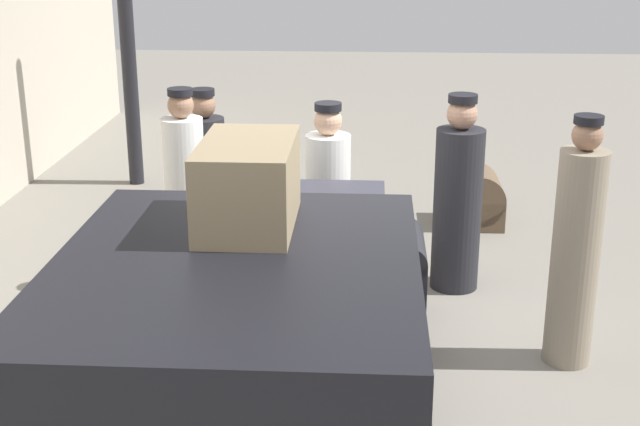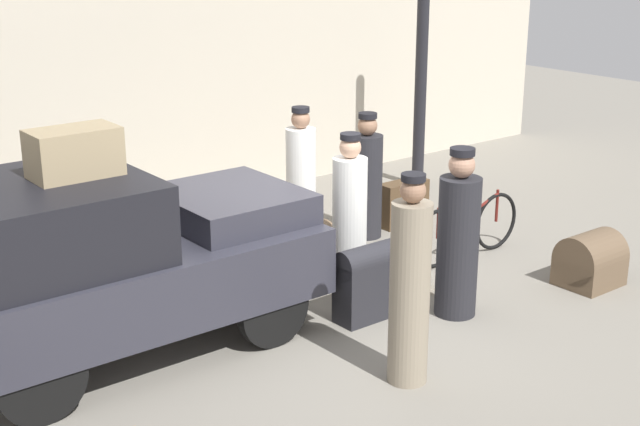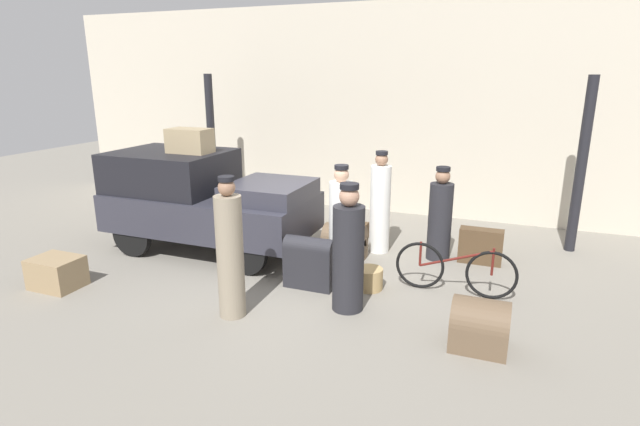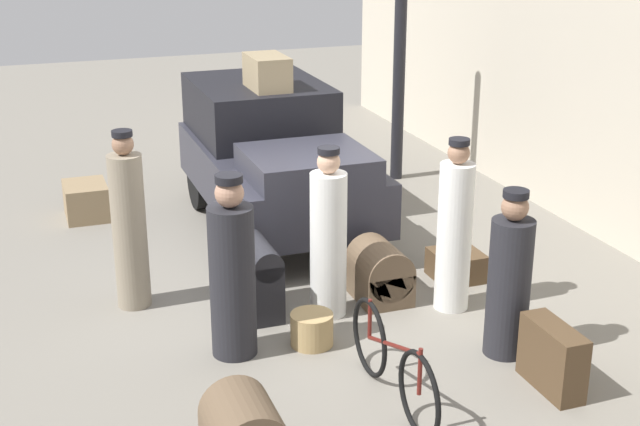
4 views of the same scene
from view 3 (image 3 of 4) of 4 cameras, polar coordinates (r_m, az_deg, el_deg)
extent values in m
plane|color=gray|center=(8.00, -1.87, -6.78)|extent=(30.00, 30.00, 0.00)
cube|color=beige|center=(11.27, 6.41, 11.56)|extent=(16.00, 0.15, 4.50)
cylinder|color=black|center=(11.48, -12.27, 7.69)|extent=(0.18, 0.18, 3.03)
cylinder|color=black|center=(9.64, 27.68, 4.73)|extent=(0.18, 0.18, 3.03)
cylinder|color=black|center=(9.21, -3.65, -1.27)|extent=(0.74, 0.12, 0.74)
cylinder|color=black|center=(7.88, -8.54, -4.43)|extent=(0.74, 0.12, 0.74)
cylinder|color=black|center=(10.32, -14.89, 0.10)|extent=(0.74, 0.12, 0.74)
cylinder|color=black|center=(9.15, -20.70, -2.42)|extent=(0.74, 0.12, 0.74)
cube|color=#2D2D38|center=(8.98, -12.27, 0.21)|extent=(3.58, 1.75, 0.64)
cube|color=black|center=(9.30, -16.67, 4.66)|extent=(1.97, 1.61, 0.69)
cube|color=#2D2D38|center=(8.29, -5.73, 2.52)|extent=(1.25, 1.36, 0.29)
torus|color=black|center=(7.38, 19.01, -6.73)|extent=(0.71, 0.04, 0.71)
torus|color=black|center=(7.46, 11.33, -5.88)|extent=(0.71, 0.04, 0.71)
cylinder|color=#591914|center=(7.34, 15.24, -5.06)|extent=(1.01, 0.04, 0.38)
cylinder|color=#591914|center=(7.40, 11.41, -4.57)|extent=(0.04, 0.04, 0.36)
cylinder|color=#591914|center=(7.31, 19.15, -5.29)|extent=(0.04, 0.04, 0.40)
cylinder|color=tan|center=(7.40, 5.61, -7.47)|extent=(0.40, 0.40, 0.31)
cylinder|color=white|center=(7.69, 2.39, -1.85)|extent=(0.36, 0.36, 1.48)
sphere|color=tan|center=(7.48, 2.47, 4.40)|extent=(0.23, 0.23, 0.23)
cylinder|color=black|center=(7.45, 2.48, 5.27)|extent=(0.21, 0.21, 0.06)
cylinder|color=gray|center=(6.47, -10.22, -5.00)|extent=(0.35, 0.35, 1.61)
sphere|color=#936B51|center=(6.20, -10.63, 2.89)|extent=(0.21, 0.21, 0.21)
cylinder|color=black|center=(6.18, -10.69, 3.88)|extent=(0.20, 0.20, 0.06)
cylinder|color=#232328|center=(8.60, 13.53, -0.97)|extent=(0.39, 0.39, 1.31)
sphere|color=#936B51|center=(8.41, 13.87, 4.09)|extent=(0.24, 0.24, 0.24)
cylinder|color=black|center=(8.39, 13.92, 4.92)|extent=(0.23, 0.23, 0.07)
cylinder|color=white|center=(8.74, 6.87, 0.42)|extent=(0.35, 0.35, 1.54)
sphere|color=#936B51|center=(8.55, 7.06, 6.09)|extent=(0.22, 0.22, 0.22)
cylinder|color=black|center=(8.53, 7.08, 6.84)|extent=(0.21, 0.21, 0.06)
cylinder|color=#232328|center=(6.57, 3.25, -5.25)|extent=(0.42, 0.42, 1.43)
sphere|color=tan|center=(6.32, 3.36, 1.91)|extent=(0.26, 0.26, 0.26)
cylinder|color=black|center=(6.29, 3.38, 3.08)|extent=(0.25, 0.25, 0.07)
cube|color=#4C3823|center=(8.69, 17.88, -3.62)|extent=(0.70, 0.25, 0.59)
cube|color=brown|center=(8.48, 2.80, -4.16)|extent=(0.68, 0.52, 0.36)
cylinder|color=brown|center=(8.42, 2.82, -3.01)|extent=(0.68, 0.52, 0.52)
cube|color=#937A56|center=(8.35, -27.88, -6.04)|extent=(0.69, 0.54, 0.46)
cube|color=#232328|center=(7.36, -1.20, -6.22)|extent=(0.74, 0.31, 0.62)
cylinder|color=#232328|center=(7.25, -1.21, -3.95)|extent=(0.74, 0.31, 0.31)
cube|color=brown|center=(6.20, 17.70, -13.07)|extent=(0.64, 0.55, 0.32)
cylinder|color=brown|center=(6.12, 17.83, -11.76)|extent=(0.64, 0.55, 0.55)
cube|color=#4C3823|center=(9.44, 3.67, -2.20)|extent=(0.53, 0.52, 0.31)
cube|color=#9E8966|center=(8.94, -14.66, 8.00)|extent=(0.74, 0.44, 0.42)
camera|label=1|loc=(11.36, -34.21, 13.65)|focal=50.00mm
camera|label=2|loc=(8.12, -69.58, 10.62)|focal=50.00mm
camera|label=4|loc=(6.75, 76.30, 12.10)|focal=50.00mm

